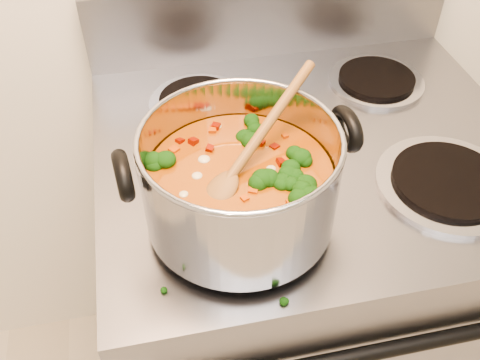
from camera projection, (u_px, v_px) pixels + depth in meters
The scene contains 4 objects.
electric_range at pixel (294, 289), 1.26m from camera, with size 0.76×0.69×1.08m.
stockpot at pixel (240, 182), 0.75m from camera, with size 0.34×0.28×0.17m.
wooden_spoon at pixel (245, 156), 0.73m from camera, with size 0.21×0.20×0.11m.
cooktop_crumbs at pixel (209, 194), 0.84m from camera, with size 0.25×0.34×0.01m.
Camera 1 is at (-0.21, 0.48, 1.53)m, focal length 40.00 mm.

